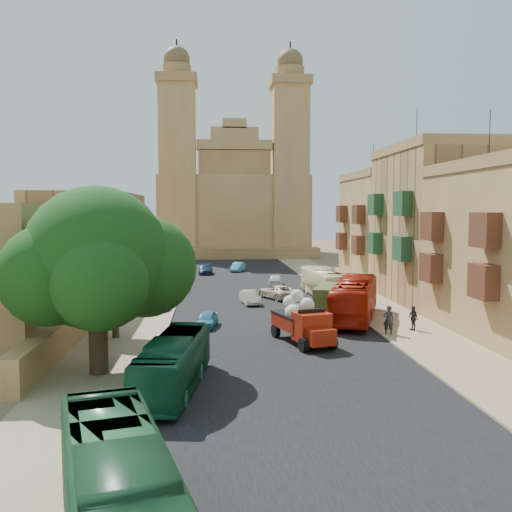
{
  "coord_description": "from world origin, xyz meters",
  "views": [
    {
      "loc": [
        -3.92,
        -24.11,
        8.05
      ],
      "look_at": [
        0.0,
        26.0,
        4.0
      ],
      "focal_mm": 40.0,
      "sensor_mm": 36.0,
      "label": 1
    }
  ],
  "objects": [
    {
      "name": "car_blue_a",
      "position": [
        -4.28,
        14.8,
        0.54
      ],
      "size": [
        1.8,
        3.35,
        1.08
      ],
      "primitive_type": "imported",
      "rotation": [
        0.0,
        0.0,
        -0.17
      ],
      "color": "teal",
      "rests_on": "ground"
    },
    {
      "name": "west_building_low",
      "position": [
        -18.0,
        18.0,
        4.2
      ],
      "size": [
        10.0,
        28.0,
        8.4
      ],
      "primitive_type": "cube",
      "color": "olive",
      "rests_on": "ground"
    },
    {
      "name": "kerb_east",
      "position": [
        7.0,
        30.0,
        0.06
      ],
      "size": [
        0.25,
        140.0,
        0.12
      ],
      "primitive_type": "cube",
      "color": "#8F795D",
      "rests_on": "ground"
    },
    {
      "name": "car_cream",
      "position": [
        2.02,
        27.0,
        0.63
      ],
      "size": [
        3.76,
        4.97,
        1.25
      ],
      "primitive_type": "imported",
      "rotation": [
        0.0,
        0.0,
        3.57
      ],
      "color": "beige",
      "rests_on": "ground"
    },
    {
      "name": "car_blue_b",
      "position": [
        -0.5,
        50.43,
        0.6
      ],
      "size": [
        2.28,
        3.84,
        1.2
      ],
      "primitive_type": "imported",
      "rotation": [
        0.0,
        0.0,
        -0.3
      ],
      "color": "#459ECF",
      "rests_on": "ground"
    },
    {
      "name": "bus_green_south",
      "position": [
        -6.06,
        -11.38,
        1.4
      ],
      "size": [
        4.93,
        10.33,
        2.8
      ],
      "primitive_type": "imported",
      "rotation": [
        0.0,
        0.0,
        0.27
      ],
      "color": "#1B4E2B",
      "rests_on": "ground"
    },
    {
      "name": "bus_red_east",
      "position": [
        6.5,
        16.5,
        1.53
      ],
      "size": [
        6.07,
        11.21,
        3.06
      ],
      "primitive_type": "imported",
      "rotation": [
        0.0,
        0.0,
        2.8
      ],
      "color": "#A21708",
      "rests_on": "ground"
    },
    {
      "name": "church",
      "position": [
        -0.0,
        78.61,
        9.52
      ],
      "size": [
        28.0,
        22.5,
        36.3
      ],
      "color": "#987145",
      "rests_on": "ground"
    },
    {
      "name": "olive_pickup",
      "position": [
        5.48,
        20.0,
        1.01
      ],
      "size": [
        3.64,
        5.45,
        2.07
      ],
      "color": "#45531F",
      "rests_on": "ground"
    },
    {
      "name": "pedestrian_c",
      "position": [
        9.54,
        12.71,
        0.83
      ],
      "size": [
        0.65,
        1.04,
        1.66
      ],
      "primitive_type": "imported",
      "rotation": [
        0.0,
        0.0,
        4.98
      ],
      "color": "#2F2F31",
      "rests_on": "ground"
    },
    {
      "name": "car_dkblue",
      "position": [
        -4.67,
        47.74,
        0.61
      ],
      "size": [
        1.78,
        4.25,
        1.23
      ],
      "primitive_type": "imported",
      "rotation": [
        0.0,
        0.0,
        -0.01
      ],
      "color": "navy",
      "rests_on": "ground"
    },
    {
      "name": "car_white_a",
      "position": [
        -0.67,
        24.22,
        0.58
      ],
      "size": [
        1.72,
        3.66,
        1.16
      ],
      "primitive_type": "imported",
      "rotation": [
        0.0,
        0.0,
        0.14
      ],
      "color": "beige",
      "rests_on": "ground"
    },
    {
      "name": "sidewalk_east",
      "position": [
        9.5,
        30.0,
        0.01
      ],
      "size": [
        5.0,
        140.0,
        0.01
      ],
      "primitive_type": "cube",
      "color": "#8F795D",
      "rests_on": "ground"
    },
    {
      "name": "bus_green_north",
      "position": [
        -5.65,
        1.06,
        1.21
      ],
      "size": [
        3.22,
        8.92,
        2.43
      ],
      "primitive_type": "imported",
      "rotation": [
        0.0,
        0.0,
        -0.14
      ],
      "color": "#104E30",
      "rests_on": "ground"
    },
    {
      "name": "bus_cream_east",
      "position": [
        6.46,
        27.69,
        1.33
      ],
      "size": [
        2.88,
        9.71,
        2.67
      ],
      "primitive_type": "imported",
      "rotation": [
        0.0,
        0.0,
        3.21
      ],
      "color": "#FDF1C5",
      "rests_on": "ground"
    },
    {
      "name": "pedestrian_a",
      "position": [
        7.5,
        11.61,
        0.94
      ],
      "size": [
        0.73,
        0.52,
        1.89
      ],
      "primitive_type": "imported",
      "rotation": [
        0.0,
        0.0,
        3.04
      ],
      "color": "#262328",
      "rests_on": "ground"
    },
    {
      "name": "ground",
      "position": [
        0.0,
        0.0,
        0.0
      ],
      "size": [
        260.0,
        260.0,
        0.0
      ],
      "primitive_type": "plane",
      "color": "brown"
    },
    {
      "name": "kerb_west",
      "position": [
        -7.0,
        30.0,
        0.06
      ],
      "size": [
        0.25,
        140.0,
        0.12
      ],
      "primitive_type": "cube",
      "color": "#8F795D",
      "rests_on": "ground"
    },
    {
      "name": "road_surface",
      "position": [
        0.0,
        30.0,
        0.01
      ],
      "size": [
        14.0,
        140.0,
        0.01
      ],
      "primitive_type": "cube",
      "color": "black",
      "rests_on": "ground"
    },
    {
      "name": "ficus_tree",
      "position": [
        -9.42,
        4.01,
        5.47
      ],
      "size": [
        9.26,
        8.52,
        9.26
      ],
      "color": "#35261A",
      "rests_on": "ground"
    },
    {
      "name": "street_tree_c",
      "position": [
        -10.0,
        36.0,
        3.69
      ],
      "size": [
        3.58,
        3.58,
        5.5
      ],
      "color": "#35261A",
      "rests_on": "ground"
    },
    {
      "name": "street_tree_a",
      "position": [
        -10.0,
        12.0,
        3.52
      ],
      "size": [
        3.42,
        3.42,
        5.25
      ],
      "color": "#35261A",
      "rests_on": "ground"
    },
    {
      "name": "west_wall",
      "position": [
        -12.5,
        20.0,
        0.9
      ],
      "size": [
        1.0,
        40.0,
        1.8
      ],
      "primitive_type": "cube",
      "color": "#987145",
      "rests_on": "ground"
    },
    {
      "name": "car_white_b",
      "position": [
        2.88,
        35.89,
        0.61
      ],
      "size": [
        1.96,
        3.77,
        1.23
      ],
      "primitive_type": "imported",
      "rotation": [
        0.0,
        0.0,
        2.99
      ],
      "color": "silver",
      "rests_on": "ground"
    },
    {
      "name": "west_building_mid",
      "position": [
        -18.0,
        44.0,
        5.0
      ],
      "size": [
        10.0,
        22.0,
        10.0
      ],
      "primitive_type": "cube",
      "color": "#A2784A",
      "rests_on": "ground"
    },
    {
      "name": "sidewalk_west",
      "position": [
        -9.5,
        30.0,
        0.01
      ],
      "size": [
        5.0,
        140.0,
        0.01
      ],
      "primitive_type": "cube",
      "color": "#8F795D",
      "rests_on": "ground"
    },
    {
      "name": "townhouse_d",
      "position": [
        15.95,
        39.0,
        6.16
      ],
      "size": [
        9.0,
        14.0,
        15.9
      ],
      "color": "#987145",
      "rests_on": "ground"
    },
    {
      "name": "street_tree_b",
      "position": [
        -10.0,
        24.0,
        2.88
      ],
      "size": [
        2.8,
        2.8,
        4.31
      ],
      "color": "#35261A",
      "rests_on": "ground"
    },
    {
      "name": "street_tree_d",
      "position": [
        -10.0,
        48.0,
        3.01
      ],
      "size": [
        2.93,
        2.93,
        4.51
      ],
      "color": "#35261A",
      "rests_on": "ground"
    },
    {
      "name": "red_truck",
      "position": [
        1.55,
        9.59,
        1.4
      ],
      "size": [
        3.46,
        5.74,
        3.17
      ],
      "color": "maroon",
      "rests_on": "ground"
    },
    {
      "name": "townhouse_c",
      "position": [
        15.95,
        25.0,
        6.91
      ],
      "size": [
        9.0,
        14.0,
        17.4
      ],
      "color": "#A2784A",
      "rests_on": "ground"
    }
  ]
}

